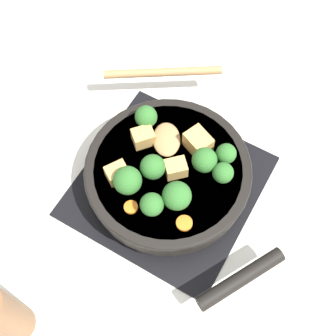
% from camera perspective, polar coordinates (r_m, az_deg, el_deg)
% --- Properties ---
extents(ground_plane, '(2.40, 2.40, 0.00)m').
position_cam_1_polar(ground_plane, '(0.86, -0.00, -2.23)').
color(ground_plane, silver).
extents(front_burner_grate, '(0.31, 0.31, 0.03)m').
position_cam_1_polar(front_burner_grate, '(0.85, -0.00, -1.90)').
color(front_burner_grate, black).
rests_on(front_burner_grate, ground_plane).
extents(skillet_pan, '(0.32, 0.38, 0.05)m').
position_cam_1_polar(skillet_pan, '(0.81, 0.10, -0.81)').
color(skillet_pan, black).
rests_on(skillet_pan, front_burner_grate).
extents(wooden_spoon, '(0.23, 0.21, 0.02)m').
position_cam_1_polar(wooden_spoon, '(0.85, -0.44, 8.16)').
color(wooden_spoon, '#A87A4C').
rests_on(wooden_spoon, skillet_pan).
extents(tofu_cube_center_large, '(0.04, 0.04, 0.03)m').
position_cam_1_polar(tofu_cube_center_large, '(0.78, -6.22, -0.62)').
color(tofu_cube_center_large, tan).
rests_on(tofu_cube_center_large, skillet_pan).
extents(tofu_cube_near_handle, '(0.04, 0.05, 0.03)m').
position_cam_1_polar(tofu_cube_near_handle, '(0.78, 0.96, -0.01)').
color(tofu_cube_near_handle, tan).
rests_on(tofu_cube_near_handle, skillet_pan).
extents(tofu_cube_east_chunk, '(0.05, 0.05, 0.03)m').
position_cam_1_polar(tofu_cube_east_chunk, '(0.81, -3.03, 3.79)').
color(tofu_cube_east_chunk, tan).
rests_on(tofu_cube_east_chunk, skillet_pan).
extents(tofu_cube_west_chunk, '(0.05, 0.05, 0.03)m').
position_cam_1_polar(tofu_cube_west_chunk, '(0.80, 3.68, 3.15)').
color(tofu_cube_west_chunk, tan).
rests_on(tofu_cube_west_chunk, skillet_pan).
extents(broccoli_floret_near_spoon, '(0.05, 0.05, 0.05)m').
position_cam_1_polar(broccoli_floret_near_spoon, '(0.74, 1.08, -3.42)').
color(broccoli_floret_near_spoon, '#709956').
rests_on(broccoli_floret_near_spoon, skillet_pan).
extents(broccoli_floret_center_top, '(0.04, 0.04, 0.05)m').
position_cam_1_polar(broccoli_floret_center_top, '(0.76, -1.88, 0.10)').
color(broccoli_floret_center_top, '#709956').
rests_on(broccoli_floret_center_top, skillet_pan).
extents(broccoli_floret_east_rim, '(0.04, 0.04, 0.05)m').
position_cam_1_polar(broccoli_floret_east_rim, '(0.77, 4.47, 0.95)').
color(broccoli_floret_east_rim, '#709956').
rests_on(broccoli_floret_east_rim, skillet_pan).
extents(broccoli_floret_west_rim, '(0.04, 0.04, 0.05)m').
position_cam_1_polar(broccoli_floret_west_rim, '(0.74, -1.98, -4.48)').
color(broccoli_floret_west_rim, '#709956').
rests_on(broccoli_floret_west_rim, skillet_pan).
extents(broccoli_floret_north_edge, '(0.03, 0.03, 0.04)m').
position_cam_1_polar(broccoli_floret_north_edge, '(0.78, 7.09, 1.73)').
color(broccoli_floret_north_edge, '#709956').
rests_on(broccoli_floret_north_edge, skillet_pan).
extents(broccoli_floret_south_cluster, '(0.04, 0.04, 0.04)m').
position_cam_1_polar(broccoli_floret_south_cluster, '(0.77, 6.71, -0.61)').
color(broccoli_floret_south_cluster, '#709956').
rests_on(broccoli_floret_south_cluster, skillet_pan).
extents(broccoli_floret_mid_floret, '(0.05, 0.05, 0.05)m').
position_cam_1_polar(broccoli_floret_mid_floret, '(0.75, -4.95, -1.53)').
color(broccoli_floret_mid_floret, '#709956').
rests_on(broccoli_floret_mid_floret, skillet_pan).
extents(broccoli_floret_small_inner, '(0.04, 0.04, 0.05)m').
position_cam_1_polar(broccoli_floret_small_inner, '(0.81, -2.69, 6.24)').
color(broccoli_floret_small_inner, '#709956').
rests_on(broccoli_floret_small_inner, skillet_pan).
extents(carrot_slice_orange_thin, '(0.03, 0.03, 0.01)m').
position_cam_1_polar(carrot_slice_orange_thin, '(0.75, 1.99, -6.73)').
color(carrot_slice_orange_thin, orange).
rests_on(carrot_slice_orange_thin, skillet_pan).
extents(carrot_slice_near_center, '(0.02, 0.02, 0.01)m').
position_cam_1_polar(carrot_slice_near_center, '(0.76, -4.55, -4.78)').
color(carrot_slice_near_center, orange).
rests_on(carrot_slice_near_center, skillet_pan).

